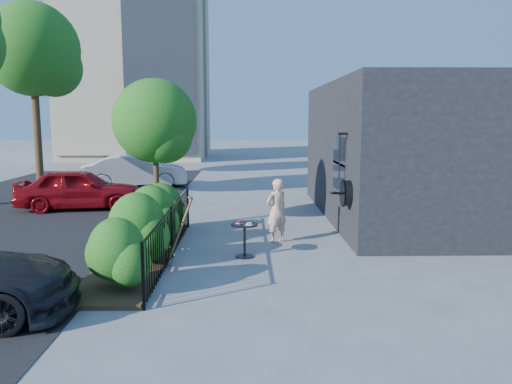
{
  "coord_description": "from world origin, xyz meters",
  "views": [
    {
      "loc": [
        0.1,
        -10.43,
        2.95
      ],
      "look_at": [
        0.33,
        1.47,
        1.2
      ],
      "focal_mm": 35.0,
      "sensor_mm": 36.0,
      "label": 1
    }
  ],
  "objects_px": {
    "cafe_table": "(245,234)",
    "patio_tree": "(157,126)",
    "street_tree_far": "(33,55)",
    "woman": "(277,211)",
    "car_red": "(80,189)",
    "shovel": "(179,235)",
    "car_silver": "(136,171)"
  },
  "relations": [
    {
      "from": "patio_tree",
      "to": "shovel",
      "type": "xyz_separation_m",
      "value": [
        0.98,
        -3.38,
        -2.12
      ]
    },
    {
      "from": "patio_tree",
      "to": "cafe_table",
      "type": "height_order",
      "value": "patio_tree"
    },
    {
      "from": "shovel",
      "to": "car_red",
      "type": "bearing_deg",
      "value": 122.43
    },
    {
      "from": "street_tree_far",
      "to": "patio_tree",
      "type": "bearing_deg",
      "value": -55.49
    },
    {
      "from": "street_tree_far",
      "to": "car_silver",
      "type": "distance_m",
      "value": 7.94
    },
    {
      "from": "woman",
      "to": "shovel",
      "type": "xyz_separation_m",
      "value": [
        -2.08,
        -1.92,
        -0.13
      ]
    },
    {
      "from": "woman",
      "to": "car_red",
      "type": "distance_m",
      "value": 7.7
    },
    {
      "from": "street_tree_far",
      "to": "car_red",
      "type": "bearing_deg",
      "value": -60.62
    },
    {
      "from": "cafe_table",
      "to": "shovel",
      "type": "height_order",
      "value": "shovel"
    },
    {
      "from": "shovel",
      "to": "car_silver",
      "type": "distance_m",
      "value": 12.21
    },
    {
      "from": "cafe_table",
      "to": "patio_tree",
      "type": "bearing_deg",
      "value": 129.65
    },
    {
      "from": "street_tree_far",
      "to": "shovel",
      "type": "relative_size",
      "value": 5.67
    },
    {
      "from": "car_silver",
      "to": "cafe_table",
      "type": "bearing_deg",
      "value": -165.4
    },
    {
      "from": "patio_tree",
      "to": "cafe_table",
      "type": "distance_m",
      "value": 4.24
    },
    {
      "from": "patio_tree",
      "to": "cafe_table",
      "type": "bearing_deg",
      "value": -50.35
    },
    {
      "from": "woman",
      "to": "cafe_table",
      "type": "bearing_deg",
      "value": 28.33
    },
    {
      "from": "cafe_table",
      "to": "car_silver",
      "type": "xyz_separation_m",
      "value": [
        -4.71,
        11.1,
        0.21
      ]
    },
    {
      "from": "street_tree_far",
      "to": "shovel",
      "type": "distance_m",
      "value": 17.77
    },
    {
      "from": "car_silver",
      "to": "patio_tree",
      "type": "bearing_deg",
      "value": -172.2
    },
    {
      "from": "woman",
      "to": "shovel",
      "type": "bearing_deg",
      "value": 11.51
    },
    {
      "from": "patio_tree",
      "to": "street_tree_far",
      "type": "xyz_separation_m",
      "value": [
        -7.7,
        11.2,
        3.15
      ]
    },
    {
      "from": "car_silver",
      "to": "woman",
      "type": "bearing_deg",
      "value": -159.19
    },
    {
      "from": "patio_tree",
      "to": "street_tree_far",
      "type": "bearing_deg",
      "value": 124.51
    },
    {
      "from": "woman",
      "to": "car_red",
      "type": "relative_size",
      "value": 0.39
    },
    {
      "from": "woman",
      "to": "car_silver",
      "type": "distance_m",
      "value": 11.23
    },
    {
      "from": "street_tree_far",
      "to": "shovel",
      "type": "xyz_separation_m",
      "value": [
        8.68,
        -14.58,
        -5.28
      ]
    },
    {
      "from": "shovel",
      "to": "car_red",
      "type": "distance_m",
      "value": 7.69
    },
    {
      "from": "woman",
      "to": "shovel",
      "type": "height_order",
      "value": "woman"
    },
    {
      "from": "woman",
      "to": "car_red",
      "type": "height_order",
      "value": "woman"
    },
    {
      "from": "cafe_table",
      "to": "shovel",
      "type": "xyz_separation_m",
      "value": [
        -1.31,
        -0.62,
        0.14
      ]
    },
    {
      "from": "street_tree_far",
      "to": "car_silver",
      "type": "relative_size",
      "value": 1.91
    },
    {
      "from": "patio_tree",
      "to": "street_tree_far",
      "type": "relative_size",
      "value": 0.48
    }
  ]
}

